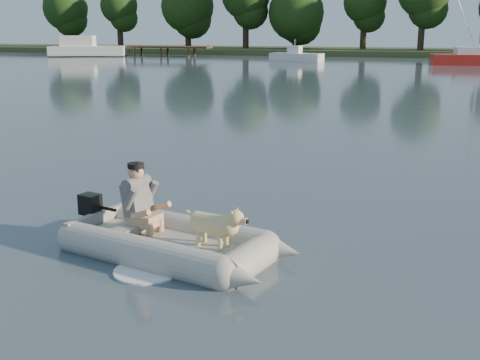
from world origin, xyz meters
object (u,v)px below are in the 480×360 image
(cabin_cruiser, at_px, (87,46))
(dinghy, at_px, (173,216))
(motorboat, at_px, (297,51))
(dog, at_px, (212,227))
(man, at_px, (138,196))
(dock, at_px, (129,51))

(cabin_cruiser, bearing_deg, dinghy, -77.14)
(cabin_cruiser, relative_size, motorboat, 1.68)
(dog, bearing_deg, cabin_cruiser, 136.20)
(dog, xyz_separation_m, motorboat, (-7.46, 46.53, 0.43))
(man, xyz_separation_m, dog, (1.25, -0.34, -0.25))
(dinghy, bearing_deg, cabin_cruiser, 135.73)
(dinghy, distance_m, dog, 0.63)
(dock, xyz_separation_m, man, (25.21, -51.74, 0.23))
(dinghy, distance_m, cabin_cruiser, 57.78)
(man, relative_size, dog, 1.16)
(motorboat, bearing_deg, dog, -68.96)
(dog, bearing_deg, dinghy, -175.43)
(man, xyz_separation_m, cabin_cruiser, (-28.84, 49.47, 0.31))
(dock, bearing_deg, motorboat, -16.27)
(dock, xyz_separation_m, motorboat, (19.00, -5.55, 0.40))
(cabin_cruiser, height_order, motorboat, cabin_cruiser)
(dog, relative_size, motorboat, 0.19)
(cabin_cruiser, bearing_deg, dock, 14.22)
(dinghy, relative_size, motorboat, 0.96)
(dock, xyz_separation_m, cabin_cruiser, (-3.63, -2.27, 0.54))
(dock, bearing_deg, cabin_cruiser, -147.97)
(motorboat, bearing_deg, cabin_cruiser, -176.29)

